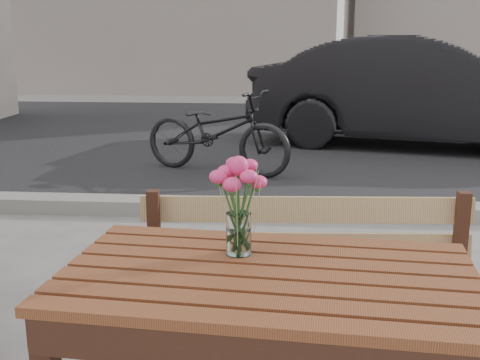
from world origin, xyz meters
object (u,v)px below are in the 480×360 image
object	(u,v)px
parked_car	(422,92)
main_table	(267,310)
bicycle	(217,131)
main_vase	(239,194)

from	to	relation	value
parked_car	main_table	bearing A→B (deg)	178.06
bicycle	main_table	bearing A→B (deg)	-150.03
main_table	main_vase	xyz separation A→B (m)	(-0.10, 0.14, 0.32)
main_table	parked_car	xyz separation A→B (m)	(1.76, 6.28, 0.08)
parked_car	bicycle	world-z (taller)	parked_car
main_table	parked_car	size ratio (longest dim) A/B	0.30
main_table	bicycle	world-z (taller)	bicycle
main_vase	parked_car	bearing A→B (deg)	73.13
parked_car	main_vase	bearing A→B (deg)	176.88
main_vase	parked_car	world-z (taller)	parked_car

